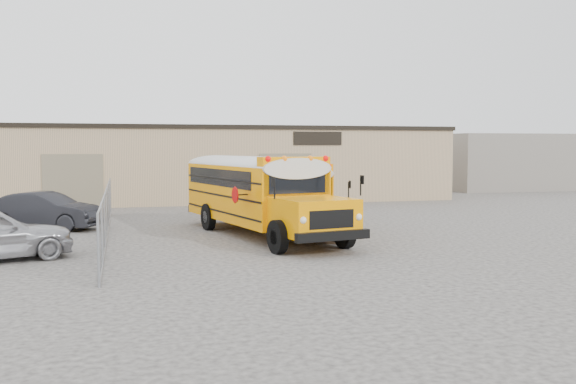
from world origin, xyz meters
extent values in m
plane|color=#312E2D|center=(0.00, 0.00, 0.00)|extent=(120.00, 120.00, 0.00)
cube|color=tan|center=(0.00, 20.00, 2.25)|extent=(30.00, 10.00, 4.50)
cube|color=black|center=(0.00, 20.00, 4.55)|extent=(30.20, 10.20, 0.25)
cube|color=black|center=(6.00, 14.98, 3.90)|extent=(3.00, 0.08, 0.80)
cube|color=#7B7157|center=(-8.00, 14.98, 1.50)|extent=(3.20, 0.08, 3.00)
cube|color=#7B7157|center=(4.00, 14.98, 1.50)|extent=(3.20, 0.08, 3.00)
cylinder|color=gray|center=(-6.00, -6.00, 0.90)|extent=(0.07, 0.07, 1.80)
cylinder|color=gray|center=(-6.00, -3.00, 0.90)|extent=(0.07, 0.07, 1.80)
cylinder|color=gray|center=(-6.00, 0.00, 0.90)|extent=(0.07, 0.07, 1.80)
cylinder|color=gray|center=(-6.00, 3.00, 0.90)|extent=(0.07, 0.07, 1.80)
cylinder|color=gray|center=(-6.00, 6.00, 0.90)|extent=(0.07, 0.07, 1.80)
cylinder|color=gray|center=(-6.00, 9.00, 0.90)|extent=(0.07, 0.07, 1.80)
cylinder|color=gray|center=(-6.00, 12.00, 0.90)|extent=(0.07, 0.07, 1.80)
cylinder|color=gray|center=(-6.00, 3.00, 1.78)|extent=(0.05, 18.00, 0.05)
cylinder|color=gray|center=(-6.00, 3.00, 0.05)|extent=(0.05, 18.00, 0.05)
cube|color=gray|center=(-6.00, 3.00, 0.90)|extent=(0.02, 18.00, 1.70)
cube|color=gray|center=(24.00, 24.00, 2.20)|extent=(10.00, 8.00, 4.40)
cube|color=#FF9500|center=(-1.78, 8.92, 1.61)|extent=(4.17, 8.27, 2.13)
cube|color=#FF9500|center=(-0.74, 3.94, 1.14)|extent=(2.71, 2.71, 1.20)
cube|color=black|center=(-0.97, 5.07, 2.20)|extent=(2.10, 0.50, 0.78)
cube|color=silver|center=(-1.78, 8.92, 2.83)|extent=(4.18, 8.35, 0.42)
cube|color=#FF9500|center=(-1.02, 5.31, 2.86)|extent=(2.60, 1.03, 0.37)
sphere|color=#E50705|center=(-2.04, 4.85, 2.98)|extent=(0.21, 0.21, 0.21)
sphere|color=#E50705|center=(0.09, 5.30, 2.98)|extent=(0.21, 0.21, 0.21)
sphere|color=orange|center=(-1.46, 4.97, 2.98)|extent=(0.21, 0.21, 0.21)
sphere|color=orange|center=(-0.49, 5.18, 2.98)|extent=(0.21, 0.21, 0.21)
cube|color=black|center=(-0.48, 2.73, 0.67)|extent=(2.54, 0.75, 0.29)
cube|color=black|center=(-2.61, 12.85, 0.67)|extent=(2.54, 0.73, 0.29)
cube|color=black|center=(-1.78, 8.92, 1.53)|extent=(4.18, 8.12, 0.06)
cube|color=black|center=(-1.85, 9.23, 2.20)|extent=(3.94, 7.05, 0.64)
cylinder|color=black|center=(-1.97, 3.79, 0.54)|extent=(0.51, 1.12, 1.08)
cylinder|color=black|center=(0.45, 4.30, 0.54)|extent=(0.51, 1.12, 1.08)
cylinder|color=black|center=(-3.32, 10.21, 0.54)|extent=(0.51, 1.12, 1.08)
cylinder|color=black|center=(-0.90, 10.72, 0.54)|extent=(0.51, 1.12, 1.08)
cylinder|color=#BF0505|center=(-2.96, 5.91, 1.74)|extent=(0.15, 0.58, 0.58)
cube|color=#FF9500|center=(1.96, 9.59, 1.46)|extent=(3.18, 7.39, 1.93)
cube|color=#FF9500|center=(1.42, 5.01, 1.03)|extent=(2.30, 2.30, 1.08)
cube|color=black|center=(1.55, 6.06, 2.00)|extent=(1.93, 0.28, 0.71)
cube|color=silver|center=(1.96, 9.59, 2.56)|extent=(3.19, 7.46, 0.38)
cube|color=#FF9500|center=(1.57, 6.27, 2.59)|extent=(2.35, 0.74, 0.34)
sphere|color=#E50705|center=(0.56, 6.17, 2.70)|extent=(0.19, 0.19, 0.19)
sphere|color=#E50705|center=(2.53, 5.94, 2.70)|extent=(0.19, 0.19, 0.19)
sphere|color=orange|center=(1.10, 6.11, 2.70)|extent=(0.19, 0.19, 0.19)
sphere|color=orange|center=(1.99, 6.00, 2.70)|extent=(0.19, 0.19, 0.19)
cube|color=black|center=(1.29, 3.90, 0.60)|extent=(2.32, 0.48, 0.26)
cube|color=black|center=(2.39, 13.21, 0.60)|extent=(2.32, 0.46, 0.26)
cube|color=black|center=(1.96, 9.59, 1.39)|extent=(3.20, 7.25, 0.06)
cube|color=black|center=(2.00, 9.87, 2.00)|extent=(3.08, 6.27, 0.58)
cylinder|color=black|center=(0.32, 5.24, 0.49)|extent=(0.38, 1.00, 0.98)
cylinder|color=black|center=(2.55, 4.98, 0.49)|extent=(0.38, 1.00, 0.98)
cylinder|color=black|center=(1.02, 11.15, 0.49)|extent=(0.38, 1.00, 0.98)
cylinder|color=black|center=(3.25, 10.88, 0.49)|extent=(0.38, 1.00, 0.98)
cube|color=black|center=(1.63, -0.37, 0.54)|extent=(1.14, 1.04, 1.08)
sphere|color=black|center=(1.63, -0.37, 1.03)|extent=(1.19, 1.19, 1.19)
imported|color=black|center=(-8.49, 6.00, 0.77)|extent=(4.92, 3.46, 1.54)
camera|label=1|loc=(-5.44, -21.84, 3.37)|focal=40.00mm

